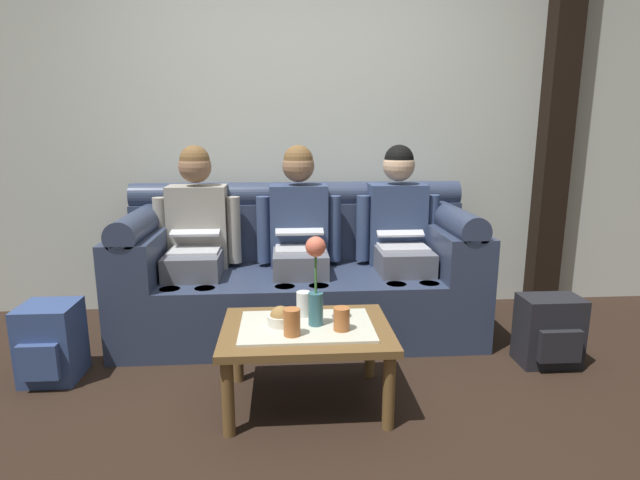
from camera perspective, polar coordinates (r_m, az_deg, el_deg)
ground_plane at (r=2.48m, az=-1.25°, el=-19.98°), size 14.00×14.00×0.00m
back_wall_patterned at (r=3.80m, az=-2.70°, el=14.23°), size 6.00×0.12×2.90m
timber_pillar at (r=4.18m, az=24.87°, el=12.97°), size 0.20×0.20×2.90m
couch at (r=3.40m, az=-2.28°, el=-3.96°), size 2.26×0.88×0.96m
person_left at (r=3.37m, az=-13.67°, el=0.60°), size 0.56×0.67×1.22m
person_middle at (r=3.33m, az=-2.32°, el=0.78°), size 0.56×0.67×1.22m
person_right at (r=3.41m, az=8.90°, el=0.94°), size 0.56×0.67×1.22m
coffee_table at (r=2.50m, az=-1.52°, el=-10.79°), size 0.81×0.60×0.41m
flower_vase at (r=2.40m, az=-0.49°, el=-4.14°), size 0.10×0.10×0.43m
snack_bowl at (r=2.47m, az=-4.41°, el=-8.68°), size 0.13×0.13×0.10m
cup_near_left at (r=2.40m, az=2.42°, el=-8.79°), size 0.08×0.08×0.11m
cup_near_right at (r=2.57m, az=-1.85°, el=-7.15°), size 0.07×0.07×0.13m
cup_far_center at (r=2.34m, az=-3.16°, el=-9.15°), size 0.08×0.08×0.13m
backpack_right at (r=3.23m, az=24.23°, el=-9.29°), size 0.34×0.26×0.40m
backpack_left at (r=3.13m, az=-27.83°, el=-10.11°), size 0.28×0.32×0.42m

